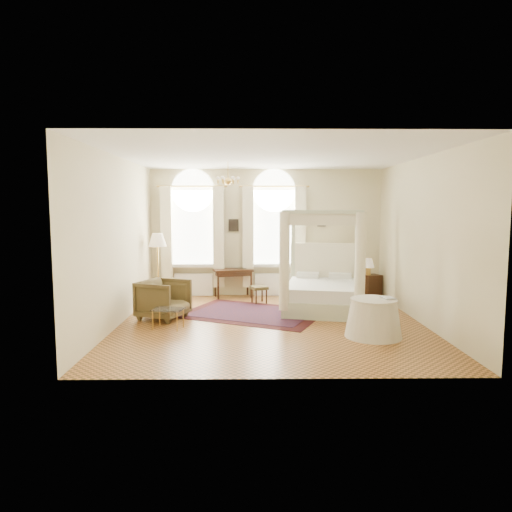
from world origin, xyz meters
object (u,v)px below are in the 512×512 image
Objects in this scene: canopy_bed at (323,288)px; stool at (259,289)px; floor_lamp at (158,244)px; armchair at (163,299)px; nightstand at (371,286)px; writing_desk at (233,273)px; side_table at (373,318)px; coffee_table at (168,311)px.

canopy_bed is 5.07× the size of stool.
armchair is at bearing -75.39° from floor_lamp.
nightstand is 3.57m from writing_desk.
canopy_bed is 2.33× the size of side_table.
armchair is (-3.43, -0.73, -0.10)m from canopy_bed.
side_table reaches higher than stool.
side_table is (0.58, -2.12, -0.17)m from canopy_bed.
nightstand is 0.59× the size of side_table.
armchair is at bearing -120.77° from writing_desk.
writing_desk is 2.68m from armchair.
side_table is at bearing -54.34° from writing_desk.
side_table is at bearing -86.19° from armchair.
armchair is (-4.92, -2.18, 0.11)m from nightstand.
floor_lamp is 1.67× the size of side_table.
writing_desk is (-2.07, 1.57, 0.11)m from canopy_bed.
canopy_bed is 3.55m from coffee_table.
canopy_bed reaches higher than stool.
floor_lamp reaches higher than coffee_table.
floor_lamp is at bearing -162.60° from writing_desk.
writing_desk is at bearing 131.70° from stool.
side_table reaches higher than nightstand.
stool is 2.55m from armchair.
canopy_bed is 2.62× the size of armchair.
armchair reaches higher than stool.
floor_lamp reaches higher than side_table.
coffee_table is 2.83m from floor_lamp.
nightstand is at bearing 32.42° from coffee_table.
canopy_bed reaches higher than armchair.
side_table reaches higher than coffee_table.
stool is at bearing -29.48° from armchair.
nightstand is (1.49, 1.45, -0.21)m from canopy_bed.
nightstand reaches higher than stool.
writing_desk is 1.68× the size of coffee_table.
side_table is at bearing -104.31° from nightstand.
stool is 0.73× the size of coffee_table.
side_table is at bearing -74.81° from canopy_bed.
nightstand is 0.66× the size of armchair.
coffee_table is at bearing -74.80° from floor_lamp.
nightstand is 3.68m from side_table.
armchair reaches higher than side_table.
stool is 0.52× the size of armchair.
side_table is (2.64, -3.69, -0.29)m from writing_desk.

